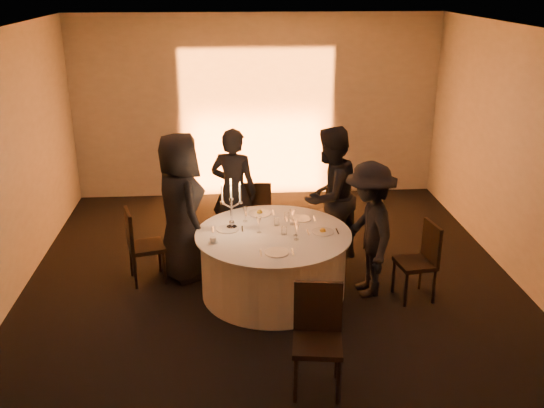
{
  "coord_description": "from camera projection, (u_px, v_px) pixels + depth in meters",
  "views": [
    {
      "loc": [
        -0.5,
        -6.36,
        3.55
      ],
      "look_at": [
        0.0,
        0.2,
        1.05
      ],
      "focal_mm": 40.0,
      "sensor_mm": 36.0,
      "label": 1
    }
  ],
  "objects": [
    {
      "name": "plate_back_right",
      "position": [
        300.0,
        219.0,
        7.33
      ],
      "size": [
        0.35,
        0.26,
        0.01
      ],
      "color": "silver",
      "rests_on": "banquet_table"
    },
    {
      "name": "tumbler_c",
      "position": [
        287.0,
        216.0,
        7.31
      ],
      "size": [
        0.07,
        0.07,
        0.09
      ],
      "primitive_type": "cylinder",
      "color": "silver",
      "rests_on": "banquet_table"
    },
    {
      "name": "chair_back_right",
      "position": [
        332.0,
        213.0,
        8.1
      ],
      "size": [
        0.61,
        0.61,
        1.0
      ],
      "rotation": [
        0.0,
        0.0,
        -2.53
      ],
      "color": "black",
      "rests_on": "floor"
    },
    {
      "name": "chair_back_left",
      "position": [
        257.0,
        208.0,
        8.37
      ],
      "size": [
        0.43,
        0.43,
        0.92
      ],
      "rotation": [
        0.0,
        0.0,
        3.07
      ],
      "color": "black",
      "rests_on": "floor"
    },
    {
      "name": "wine_glass_c",
      "position": [
        245.0,
        211.0,
        7.22
      ],
      "size": [
        0.07,
        0.07,
        0.19
      ],
      "color": "silver",
      "rests_on": "banquet_table"
    },
    {
      "name": "wine_glass_e",
      "position": [
        292.0,
        214.0,
        7.13
      ],
      "size": [
        0.07,
        0.07,
        0.19
      ],
      "color": "silver",
      "rests_on": "banquet_table"
    },
    {
      "name": "plate_left",
      "position": [
        228.0,
        229.0,
        7.03
      ],
      "size": [
        0.36,
        0.26,
        0.01
      ],
      "color": "silver",
      "rests_on": "banquet_table"
    },
    {
      "name": "plate_right",
      "position": [
        323.0,
        231.0,
        6.96
      ],
      "size": [
        0.36,
        0.26,
        0.08
      ],
      "color": "silver",
      "rests_on": "banquet_table"
    },
    {
      "name": "guest_back_left",
      "position": [
        234.0,
        191.0,
        8.03
      ],
      "size": [
        0.73,
        0.59,
        1.71
      ],
      "primitive_type": "imported",
      "rotation": [
        0.0,
        0.0,
        2.8
      ],
      "color": "black",
      "rests_on": "floor"
    },
    {
      "name": "uplighter_fixture",
      "position": [
        259.0,
        196.0,
        10.19
      ],
      "size": [
        0.25,
        0.12,
        0.1
      ],
      "primitive_type": "cube",
      "color": "black",
      "rests_on": "floor"
    },
    {
      "name": "banquet_table",
      "position": [
        273.0,
        263.0,
        7.08
      ],
      "size": [
        1.8,
        1.8,
        0.77
      ],
      "color": "black",
      "rests_on": "floor"
    },
    {
      "name": "chair_right",
      "position": [
        422.0,
        257.0,
        6.94
      ],
      "size": [
        0.46,
        0.46,
        0.92
      ],
      "rotation": [
        0.0,
        0.0,
        -1.42
      ],
      "color": "black",
      "rests_on": "floor"
    },
    {
      "name": "guest_left",
      "position": [
        180.0,
        207.0,
        7.3
      ],
      "size": [
        0.91,
        1.06,
        1.84
      ],
      "primitive_type": "imported",
      "rotation": [
        0.0,
        0.0,
        2.01
      ],
      "color": "black",
      "rests_on": "floor"
    },
    {
      "name": "wine_glass_b",
      "position": [
        297.0,
        228.0,
        6.72
      ],
      "size": [
        0.07,
        0.07,
        0.19
      ],
      "color": "silver",
      "rests_on": "banquet_table"
    },
    {
      "name": "coffee_cup",
      "position": [
        213.0,
        240.0,
        6.69
      ],
      "size": [
        0.11,
        0.11,
        0.07
      ],
      "color": "silver",
      "rests_on": "banquet_table"
    },
    {
      "name": "candelabra",
      "position": [
        231.0,
        211.0,
        7.01
      ],
      "size": [
        0.26,
        0.12,
        0.62
      ],
      "color": "silver",
      "rests_on": "banquet_table"
    },
    {
      "name": "wine_glass_a",
      "position": [
        296.0,
        224.0,
        6.83
      ],
      "size": [
        0.07,
        0.07,
        0.19
      ],
      "color": "silver",
      "rests_on": "banquet_table"
    },
    {
      "name": "wine_glass_d",
      "position": [
        259.0,
        221.0,
        6.91
      ],
      "size": [
        0.07,
        0.07,
        0.19
      ],
      "color": "silver",
      "rests_on": "banquet_table"
    },
    {
      "name": "wall_right",
      "position": [
        535.0,
        166.0,
        6.9
      ],
      "size": [
        0.0,
        7.0,
        7.0
      ],
      "primitive_type": "plane",
      "rotation": [
        1.57,
        0.0,
        -1.57
      ],
      "color": "#B9B4AC",
      "rests_on": "floor"
    },
    {
      "name": "guest_back_right",
      "position": [
        329.0,
        196.0,
        7.7
      ],
      "size": [
        1.11,
        1.1,
        1.81
      ],
      "primitive_type": "imported",
      "rotation": [
        0.0,
        0.0,
        -2.37
      ],
      "color": "black",
      "rests_on": "floor"
    },
    {
      "name": "chair_front",
      "position": [
        318.0,
        331.0,
        5.41
      ],
      "size": [
        0.49,
        0.49,
        1.0
      ],
      "rotation": [
        0.0,
        0.0,
        -0.14
      ],
      "color": "black",
      "rests_on": "floor"
    },
    {
      "name": "plate_front",
      "position": [
        277.0,
        253.0,
        6.44
      ],
      "size": [
        0.36,
        0.26,
        0.01
      ],
      "color": "silver",
      "rests_on": "banquet_table"
    },
    {
      "name": "wall_back",
      "position": [
        257.0,
        107.0,
        9.95
      ],
      "size": [
        7.0,
        0.0,
        7.0
      ],
      "primitive_type": "plane",
      "rotation": [
        1.57,
        0.0,
        0.0
      ],
      "color": "#B9B4AC",
      "rests_on": "floor"
    },
    {
      "name": "guest_right",
      "position": [
        369.0,
        230.0,
        6.94
      ],
      "size": [
        0.67,
        1.08,
        1.61
      ],
      "primitive_type": "imported",
      "rotation": [
        0.0,
        0.0,
        -1.5
      ],
      "color": "black",
      "rests_on": "floor"
    },
    {
      "name": "ceiling",
      "position": [
        273.0,
        32.0,
        6.15
      ],
      "size": [
        7.0,
        7.0,
        0.0
      ],
      "primitive_type": "plane",
      "rotation": [
        3.14,
        0.0,
        0.0
      ],
      "color": "silver",
      "rests_on": "wall_back"
    },
    {
      "name": "chair_left",
      "position": [
        139.0,
        242.0,
        7.3
      ],
      "size": [
        0.51,
        0.51,
        0.94
      ],
      "rotation": [
        0.0,
        0.0,
        1.85
      ],
      "color": "black",
      "rests_on": "floor"
    },
    {
      "name": "tumbler_b",
      "position": [
        284.0,
        230.0,
        6.9
      ],
      "size": [
        0.07,
        0.07,
        0.09
      ],
      "primitive_type": "cylinder",
      "color": "silver",
      "rests_on": "banquet_table"
    },
    {
      "name": "plate_back_left",
      "position": [
        260.0,
        213.0,
        7.5
      ],
      "size": [
        0.36,
        0.29,
        0.08
      ],
      "color": "silver",
      "rests_on": "banquet_table"
    },
    {
      "name": "floor",
      "position": [
        273.0,
        292.0,
        7.22
      ],
      "size": [
        7.0,
        7.0,
        0.0
      ],
      "primitive_type": "plane",
      "color": "black",
      "rests_on": "ground"
    },
    {
      "name": "wall_front",
      "position": [
        321.0,
        361.0,
        3.43
      ],
      "size": [
        7.0,
        0.0,
        7.0
      ],
      "primitive_type": "plane",
      "rotation": [
        -1.57,
        0.0,
        0.0
      ],
      "color": "#B9B4AC",
      "rests_on": "floor"
    },
    {
      "name": "tumbler_a",
      "position": [
        277.0,
        222.0,
        7.14
      ],
      "size": [
        0.07,
        0.07,
        0.09
      ],
      "primitive_type": "cylinder",
      "color": "silver",
      "rests_on": "banquet_table"
    }
  ]
}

